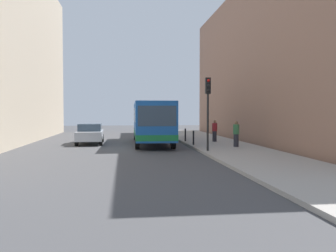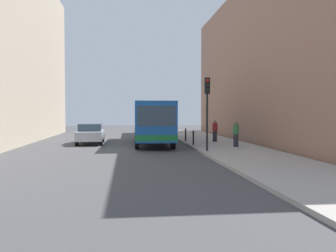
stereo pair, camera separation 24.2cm
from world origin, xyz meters
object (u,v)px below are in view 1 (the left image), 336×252
object	(u,v)px
bus	(152,120)
car_beside_bus	(90,133)
traffic_light	(208,100)
pedestrian_near_signal	(236,134)
bollard_near	(193,138)
bollard_mid	(185,135)
pedestrian_mid_sidewalk	(215,131)

from	to	relation	value
bus	car_beside_bus	size ratio (longest dim) A/B	2.49
traffic_light	pedestrian_near_signal	xyz separation A→B (m)	(2.33, 2.12, -2.05)
bollard_near	bollard_mid	distance (m)	3.12
car_beside_bus	bollard_near	distance (m)	7.79
car_beside_bus	bollard_mid	world-z (taller)	car_beside_bus
car_beside_bus	bollard_mid	xyz separation A→B (m)	(7.02, -0.25, -0.16)
bollard_near	bollard_mid	world-z (taller)	same
bus	pedestrian_mid_sidewalk	distance (m)	4.73
bollard_near	pedestrian_mid_sidewalk	world-z (taller)	pedestrian_mid_sidewalk
car_beside_bus	traffic_light	size ratio (longest dim) A/B	1.08
car_beside_bus	traffic_light	distance (m)	10.22
traffic_light	pedestrian_near_signal	distance (m)	3.76
bus	pedestrian_mid_sidewalk	bearing A→B (deg)	173.33
bus	bollard_near	bearing A→B (deg)	129.74
bus	traffic_light	size ratio (longest dim) A/B	2.70
car_beside_bus	pedestrian_mid_sidewalk	xyz separation A→B (m)	(9.11, -0.84, 0.15)
traffic_light	pedestrian_mid_sidewalk	xyz separation A→B (m)	(1.99, 6.15, -2.07)
car_beside_bus	pedestrian_mid_sidewalk	size ratio (longest dim) A/B	2.82
bollard_near	pedestrian_mid_sidewalk	distance (m)	3.30
pedestrian_mid_sidewalk	bus	bearing A→B (deg)	125.66
pedestrian_near_signal	pedestrian_mid_sidewalk	bearing A→B (deg)	-151.54
car_beside_bus	traffic_light	world-z (taller)	traffic_light
pedestrian_mid_sidewalk	car_beside_bus	bearing A→B (deg)	128.20
traffic_light	bollard_near	size ratio (longest dim) A/B	4.32
bollard_near	bollard_mid	size ratio (longest dim) A/B	1.00
bus	car_beside_bus	bearing A→B (deg)	-1.48
traffic_light	pedestrian_near_signal	bearing A→B (deg)	42.31
bus	pedestrian_near_signal	xyz separation A→B (m)	(4.96, -4.67, -0.77)
bus	traffic_light	bearing A→B (deg)	112.33
car_beside_bus	pedestrian_mid_sidewalk	distance (m)	9.15
traffic_light	bollard_mid	world-z (taller)	traffic_light
bollard_near	pedestrian_near_signal	bearing A→B (deg)	-31.64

